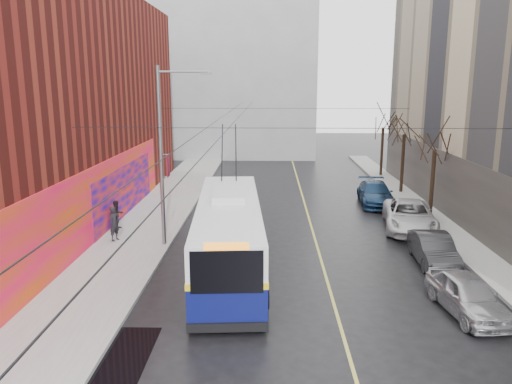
{
  "coord_description": "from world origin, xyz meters",
  "views": [
    {
      "loc": [
        -0.98,
        -14.14,
        8.16
      ],
      "look_at": [
        -1.67,
        11.68,
        2.52
      ],
      "focal_mm": 35.0,
      "sensor_mm": 36.0,
      "label": 1
    }
  ],
  "objects_px": {
    "parked_car_a": "(467,295)",
    "trolleybus": "(229,233)",
    "tree_mid": "(405,124)",
    "pedestrian_a": "(115,224)",
    "pedestrian_b": "(117,215)",
    "streetlight_pole": "(164,152)",
    "tree_far": "(384,119)",
    "parked_car_b": "(433,250)",
    "tree_near": "(436,138)",
    "parked_car_d": "(375,193)",
    "following_car": "(240,203)",
    "parked_car_c": "(409,216)"
  },
  "relations": [
    {
      "from": "parked_car_c",
      "to": "pedestrian_a",
      "type": "height_order",
      "value": "pedestrian_a"
    },
    {
      "from": "tree_far",
      "to": "trolleybus",
      "type": "xyz_separation_m",
      "value": [
        -11.75,
        -23.01,
        -3.48
      ]
    },
    {
      "from": "trolleybus",
      "to": "tree_far",
      "type": "bearing_deg",
      "value": 58.93
    },
    {
      "from": "parked_car_a",
      "to": "trolleybus",
      "type": "bearing_deg",
      "value": 147.88
    },
    {
      "from": "streetlight_pole",
      "to": "trolleybus",
      "type": "height_order",
      "value": "streetlight_pole"
    },
    {
      "from": "tree_far",
      "to": "following_car",
      "type": "xyz_separation_m",
      "value": [
        -11.79,
        -13.48,
        -4.41
      ]
    },
    {
      "from": "streetlight_pole",
      "to": "following_car",
      "type": "height_order",
      "value": "streetlight_pole"
    },
    {
      "from": "tree_mid",
      "to": "tree_near",
      "type": "bearing_deg",
      "value": -90.0
    },
    {
      "from": "tree_mid",
      "to": "tree_far",
      "type": "xyz_separation_m",
      "value": [
        0.0,
        7.0,
        -0.11
      ]
    },
    {
      "from": "pedestrian_b",
      "to": "tree_far",
      "type": "bearing_deg",
      "value": -4.92
    },
    {
      "from": "tree_mid",
      "to": "pedestrian_a",
      "type": "distance_m",
      "value": 22.28
    },
    {
      "from": "pedestrian_b",
      "to": "streetlight_pole",
      "type": "bearing_deg",
      "value": -86.67
    },
    {
      "from": "tree_near",
      "to": "tree_far",
      "type": "height_order",
      "value": "tree_far"
    },
    {
      "from": "parked_car_a",
      "to": "parked_car_c",
      "type": "height_order",
      "value": "parked_car_c"
    },
    {
      "from": "following_car",
      "to": "parked_car_b",
      "type": "bearing_deg",
      "value": -50.72
    },
    {
      "from": "tree_near",
      "to": "tree_mid",
      "type": "relative_size",
      "value": 0.96
    },
    {
      "from": "parked_car_a",
      "to": "tree_far",
      "type": "bearing_deg",
      "value": 77.11
    },
    {
      "from": "tree_mid",
      "to": "trolleybus",
      "type": "height_order",
      "value": "tree_mid"
    },
    {
      "from": "trolleybus",
      "to": "tree_mid",
      "type": "bearing_deg",
      "value": 49.71
    },
    {
      "from": "parked_car_a",
      "to": "following_car",
      "type": "xyz_separation_m",
      "value": [
        -8.98,
        13.72,
        0.02
      ]
    },
    {
      "from": "tree_far",
      "to": "parked_car_d",
      "type": "relative_size",
      "value": 1.25
    },
    {
      "from": "tree_far",
      "to": "pedestrian_b",
      "type": "distance_m",
      "value": 25.68
    },
    {
      "from": "tree_far",
      "to": "trolleybus",
      "type": "distance_m",
      "value": 26.07
    },
    {
      "from": "tree_near",
      "to": "streetlight_pole",
      "type": "bearing_deg",
      "value": -158.38
    },
    {
      "from": "parked_car_d",
      "to": "trolleybus",
      "type": "bearing_deg",
      "value": -122.28
    },
    {
      "from": "following_car",
      "to": "pedestrian_a",
      "type": "height_order",
      "value": "pedestrian_a"
    },
    {
      "from": "tree_far",
      "to": "parked_car_a",
      "type": "distance_m",
      "value": 27.7
    },
    {
      "from": "parked_car_c",
      "to": "parked_car_d",
      "type": "relative_size",
      "value": 1.11
    },
    {
      "from": "streetlight_pole",
      "to": "parked_car_d",
      "type": "xyz_separation_m",
      "value": [
        12.47,
        9.45,
        -4.08
      ]
    },
    {
      "from": "streetlight_pole",
      "to": "trolleybus",
      "type": "distance_m",
      "value": 5.54
    },
    {
      "from": "parked_car_a",
      "to": "streetlight_pole",
      "type": "bearing_deg",
      "value": 142.72
    },
    {
      "from": "parked_car_a",
      "to": "tree_near",
      "type": "bearing_deg",
      "value": 70.99
    },
    {
      "from": "streetlight_pole",
      "to": "trolleybus",
      "type": "xyz_separation_m",
      "value": [
        3.39,
        -3.01,
        -3.19
      ]
    },
    {
      "from": "parked_car_d",
      "to": "pedestrian_a",
      "type": "height_order",
      "value": "pedestrian_a"
    },
    {
      "from": "tree_near",
      "to": "parked_car_a",
      "type": "xyz_separation_m",
      "value": [
        -2.81,
        -13.2,
        -4.27
      ]
    },
    {
      "from": "trolleybus",
      "to": "tree_near",
      "type": "bearing_deg",
      "value": 33.46
    },
    {
      "from": "tree_mid",
      "to": "following_car",
      "type": "bearing_deg",
      "value": -151.23
    },
    {
      "from": "streetlight_pole",
      "to": "pedestrian_a",
      "type": "relative_size",
      "value": 4.97
    },
    {
      "from": "streetlight_pole",
      "to": "parked_car_b",
      "type": "relative_size",
      "value": 2.1
    },
    {
      "from": "pedestrian_b",
      "to": "parked_car_d",
      "type": "bearing_deg",
      "value": -24.88
    },
    {
      "from": "tree_mid",
      "to": "parked_car_d",
      "type": "relative_size",
      "value": 1.27
    },
    {
      "from": "tree_far",
      "to": "tree_mid",
      "type": "bearing_deg",
      "value": -90.0
    },
    {
      "from": "parked_car_c",
      "to": "following_car",
      "type": "height_order",
      "value": "parked_car_c"
    },
    {
      "from": "parked_car_c",
      "to": "parked_car_a",
      "type": "bearing_deg",
      "value": -84.77
    },
    {
      "from": "tree_near",
      "to": "parked_car_c",
      "type": "xyz_separation_m",
      "value": [
        -2.0,
        -2.61,
        -4.16
      ]
    },
    {
      "from": "streetlight_pole",
      "to": "parked_car_a",
      "type": "xyz_separation_m",
      "value": [
        12.33,
        -7.2,
        -4.14
      ]
    },
    {
      "from": "parked_car_b",
      "to": "pedestrian_a",
      "type": "xyz_separation_m",
      "value": [
        -15.55,
        2.7,
        0.35
      ]
    },
    {
      "from": "tree_mid",
      "to": "pedestrian_b",
      "type": "relative_size",
      "value": 4.15
    },
    {
      "from": "streetlight_pole",
      "to": "tree_near",
      "type": "xyz_separation_m",
      "value": [
        15.14,
        6.0,
        0.13
      ]
    },
    {
      "from": "pedestrian_a",
      "to": "parked_car_b",
      "type": "bearing_deg",
      "value": -76.33
    }
  ]
}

